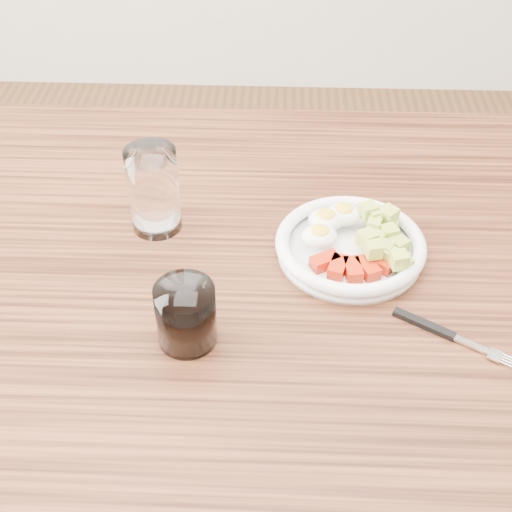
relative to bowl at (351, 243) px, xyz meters
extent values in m
cube|color=brown|center=(-0.12, -0.05, -0.04)|extent=(1.50, 0.90, 0.04)
cylinder|color=white|center=(0.00, 0.00, -0.01)|extent=(0.20, 0.20, 0.01)
torus|color=white|center=(0.00, 0.00, 0.00)|extent=(0.21, 0.21, 0.02)
cube|color=#B4210B|center=(-0.04, -0.04, 0.00)|extent=(0.04, 0.04, 0.02)
cube|color=#B4210B|center=(-0.02, -0.05, 0.00)|extent=(0.03, 0.04, 0.02)
cube|color=#B4210B|center=(0.00, -0.06, 0.00)|extent=(0.03, 0.04, 0.02)
cube|color=#B4210B|center=(0.02, -0.05, 0.00)|extent=(0.04, 0.04, 0.02)
cube|color=#B4210B|center=(0.03, -0.04, 0.00)|extent=(0.04, 0.04, 0.02)
ellipsoid|color=white|center=(-0.03, 0.04, 0.01)|extent=(0.05, 0.04, 0.03)
ellipsoid|color=yellow|center=(-0.03, 0.04, 0.02)|extent=(0.03, 0.03, 0.01)
ellipsoid|color=white|center=(-0.01, 0.05, 0.01)|extent=(0.05, 0.04, 0.03)
ellipsoid|color=yellow|center=(-0.01, 0.05, 0.02)|extent=(0.03, 0.03, 0.01)
ellipsoid|color=white|center=(-0.04, 0.00, 0.01)|extent=(0.05, 0.04, 0.03)
ellipsoid|color=yellow|center=(-0.04, 0.00, 0.02)|extent=(0.03, 0.03, 0.01)
cube|color=#BEC64C|center=(0.06, -0.05, 0.02)|extent=(0.03, 0.03, 0.02)
cube|color=#BEC64C|center=(0.06, -0.05, 0.01)|extent=(0.03, 0.03, 0.02)
cube|color=#BEC64C|center=(0.04, -0.02, 0.01)|extent=(0.03, 0.03, 0.02)
cube|color=#BEC64C|center=(0.03, 0.02, 0.02)|extent=(0.02, 0.02, 0.02)
cube|color=#BEC64C|center=(0.06, -0.04, 0.01)|extent=(0.02, 0.02, 0.02)
cube|color=#BEC64C|center=(0.05, 0.04, 0.02)|extent=(0.03, 0.03, 0.02)
cube|color=#BEC64C|center=(0.05, 0.04, 0.02)|extent=(0.03, 0.03, 0.02)
cube|color=#BEC64C|center=(0.03, 0.00, 0.01)|extent=(0.02, 0.02, 0.02)
cube|color=#BEC64C|center=(0.02, -0.02, 0.02)|extent=(0.03, 0.03, 0.02)
cube|color=#BEC64C|center=(0.05, 0.01, 0.01)|extent=(0.03, 0.03, 0.02)
cube|color=#BEC64C|center=(0.04, 0.05, 0.01)|extent=(0.03, 0.03, 0.02)
cube|color=#BEC64C|center=(0.06, -0.01, 0.00)|extent=(0.03, 0.03, 0.02)
cube|color=#BEC64C|center=(0.04, 0.04, 0.01)|extent=(0.03, 0.03, 0.02)
cube|color=#BEC64C|center=(0.02, -0.04, 0.02)|extent=(0.02, 0.02, 0.02)
cube|color=#BEC64C|center=(0.03, 0.04, 0.02)|extent=(0.03, 0.03, 0.02)
cube|color=#BEC64C|center=(0.05, -0.04, 0.01)|extent=(0.03, 0.03, 0.02)
cube|color=#BEC64C|center=(0.04, 0.04, 0.02)|extent=(0.02, 0.02, 0.02)
cube|color=#BEC64C|center=(0.04, 0.04, 0.01)|extent=(0.03, 0.03, 0.02)
cube|color=#BEC64C|center=(0.06, 0.03, 0.00)|extent=(0.02, 0.02, 0.02)
cube|color=#BEC64C|center=(0.03, 0.00, 0.01)|extent=(0.02, 0.02, 0.02)
cube|color=#BEC64C|center=(0.02, 0.05, 0.02)|extent=(0.03, 0.03, 0.02)
cube|color=#BEC64C|center=(0.05, 0.05, 0.01)|extent=(0.03, 0.03, 0.02)
cube|color=black|center=(0.08, -0.13, -0.02)|extent=(0.08, 0.05, 0.01)
cube|color=silver|center=(0.14, -0.17, -0.02)|extent=(0.04, 0.03, 0.00)
cube|color=silver|center=(0.16, -0.18, -0.02)|extent=(0.02, 0.02, 0.00)
cylinder|color=silver|center=(0.18, -0.20, -0.02)|extent=(0.03, 0.02, 0.00)
cylinder|color=white|center=(-0.28, 0.05, 0.04)|extent=(0.07, 0.07, 0.13)
cylinder|color=white|center=(-0.21, -0.17, 0.02)|extent=(0.07, 0.07, 0.08)
cylinder|color=black|center=(-0.21, -0.17, 0.02)|extent=(0.06, 0.06, 0.07)
camera|label=1|loc=(-0.10, -0.75, 0.63)|focal=50.00mm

